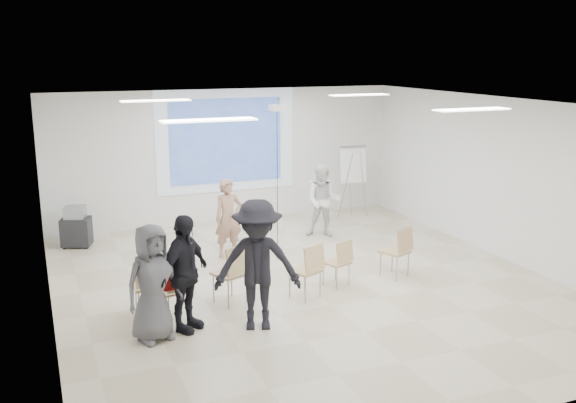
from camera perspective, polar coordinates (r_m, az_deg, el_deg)
name	(u,v)px	position (r m, az deg, el deg)	size (l,w,h in m)	color
floor	(306,287)	(10.87, 1.60, -7.59)	(8.00, 9.00, 0.10)	beige
ceiling	(307,101)	(10.19, 1.71, 8.94)	(8.00, 9.00, 0.10)	white
wall_back	(226,156)	(14.62, -5.55, 4.07)	(8.00, 0.10, 3.00)	silver
wall_left	(41,221)	(9.58, -21.13, -1.64)	(0.10, 9.00, 3.00)	silver
wall_right	(506,179)	(12.58, 18.81, 1.92)	(0.10, 9.00, 3.00)	silver
projection_halo	(226,141)	(14.51, -5.50, 5.39)	(3.20, 0.01, 2.30)	silver
projection_image	(227,141)	(14.50, -5.49, 5.39)	(2.60, 0.01, 1.90)	#3355AF
pedestal_table	(260,226)	(12.74, -2.52, -2.20)	(0.72, 0.72, 0.77)	white
player_left	(228,213)	(12.07, -5.33, -1.04)	(0.62, 0.42, 1.70)	tan
player_right	(323,197)	(13.38, 3.15, 0.38)	(0.81, 0.65, 1.68)	white
controller_left	(233,196)	(12.29, -4.89, 0.53)	(0.04, 0.12, 0.04)	silver
controller_right	(311,182)	(13.47, 2.02, 1.76)	(0.04, 0.13, 0.04)	white
chair_far_left	(148,283)	(9.66, -12.30, -7.06)	(0.41, 0.44, 0.87)	tan
chair_left_mid	(176,287)	(9.49, -9.94, -7.46)	(0.46, 0.49, 0.83)	tan
chair_left_inner	(233,269)	(9.87, -4.91, -6.04)	(0.59, 0.61, 0.95)	tan
chair_center	(309,267)	(10.05, 1.85, -5.82)	(0.56, 0.58, 0.90)	tan
chair_right_inner	(340,259)	(10.62, 4.61, -5.13)	(0.50, 0.51, 0.80)	tan
chair_right_far	(399,248)	(11.15, 9.82, -4.09)	(0.56, 0.58, 0.90)	tan
red_jacket	(176,275)	(9.27, -9.89, -6.45)	(0.41, 0.09, 0.39)	#A41614
laptop	(229,271)	(9.96, -5.24, -6.17)	(0.35, 0.25, 0.03)	black
audience_left	(184,265)	(8.94, -9.24, -5.61)	(1.11, 0.66, 1.90)	black
audience_mid	(257,256)	(8.87, -2.74, -4.91)	(1.36, 0.74, 2.10)	black
audience_outer	(152,276)	(8.75, -11.98, -6.49)	(0.88, 0.58, 1.81)	#57565B
flipchart_easel	(353,165)	(14.86, 5.81, 3.26)	(0.74, 0.56, 1.71)	gray
av_cart	(76,228)	(13.44, -18.31, -2.25)	(0.66, 0.59, 0.82)	black
ceiling_projector	(279,115)	(11.63, -0.84, 7.69)	(0.30, 0.25, 3.00)	white
fluor_panel_nw	(156,101)	(11.52, -11.68, 8.77)	(1.20, 0.30, 0.02)	white
fluor_panel_ne	(359,95)	(12.87, 6.34, 9.40)	(1.20, 0.30, 0.02)	white
fluor_panel_sw	(209,120)	(8.12, -7.05, 7.19)	(1.20, 0.30, 0.02)	white
fluor_panel_se	(472,110)	(9.93, 16.03, 7.86)	(1.20, 0.30, 0.02)	white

